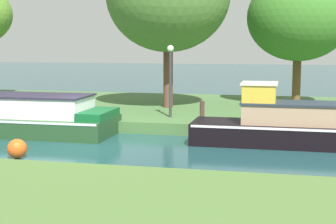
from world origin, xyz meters
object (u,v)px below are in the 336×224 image
Objects in this scene: lamp_post at (170,72)px; channel_buoy at (17,149)px; forest_narrowboat at (36,117)px; mooring_post_near at (202,112)px; black_barge at (320,126)px; willow_tree_right at (299,17)px.

channel_buoy is at bearing -117.03° from lamp_post.
mooring_post_near is (5.49, 1.35, 0.18)m from forest_narrowboat.
forest_narrowboat is 7.39× the size of mooring_post_near.
black_barge is 10.44× the size of mooring_post_near.
black_barge is at bearing -85.72° from willow_tree_right.
willow_tree_right is 7.65m from mooring_post_near.
black_barge is 1.34× the size of willow_tree_right.
forest_narrowboat is 3.73m from channel_buoy.
forest_narrowboat is 5.66m from mooring_post_near.
black_barge reaches higher than mooring_post_near.
willow_tree_right is 2.18× the size of lamp_post.
forest_narrowboat is 10.18× the size of channel_buoy.
forest_narrowboat is at bearing -139.72° from willow_tree_right.
willow_tree_right is at bearing 40.28° from forest_narrowboat.
mooring_post_near is (-3.78, 1.35, 0.15)m from black_barge.
mooring_post_near reaches higher than channel_buoy.
channel_buoy is at bearing -124.49° from willow_tree_right.
lamp_post is 3.58× the size of mooring_post_near.
willow_tree_right is at bearing 94.28° from black_barge.
lamp_post is at bearing 156.04° from black_barge.
lamp_post is (4.18, 2.26, 1.48)m from forest_narrowboat.
channel_buoy is (1.24, -3.50, -0.32)m from forest_narrowboat.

